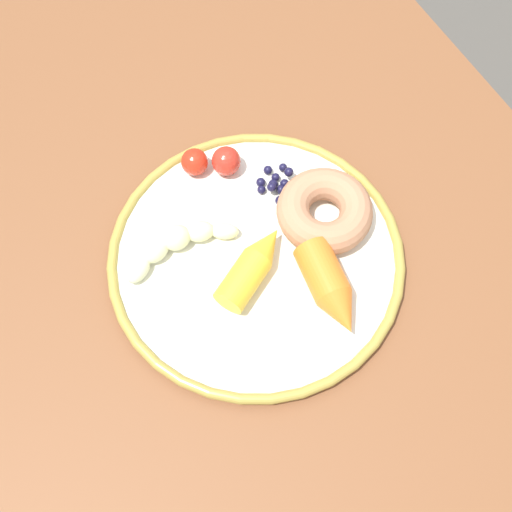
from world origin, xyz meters
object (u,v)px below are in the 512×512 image
Objects in this scene: donut at (325,211)px; tomato_mid at (195,162)px; plate at (256,257)px; carrot_orange at (330,288)px; carrot_yellow at (253,266)px; dining_table at (215,278)px; tomato_near at (226,161)px; blueberry_pile at (277,183)px; banana at (178,242)px.

tomato_mid is at bearing 37.63° from donut.
plate is 3.06× the size of carrot_orange.
dining_table is at bearing 23.86° from carrot_yellow.
tomato_near is at bearing -117.34° from tomato_mid.
plate is at bearing -175.88° from tomato_mid.
carrot_yellow is 1.98× the size of blueberry_pile.
carrot_orange is at bearing 173.32° from blueberry_pile.
donut is 0.17m from tomato_mid.
tomato_near is at bearing -14.91° from carrot_yellow.
dining_table is 0.14m from carrot_yellow.
tomato_mid is (0.22, 0.06, -0.00)m from carrot_orange.
tomato_mid is (0.10, -0.03, 0.12)m from dining_table.
carrot_orange reaches higher than banana.
carrot_yellow is 3.11× the size of tomato_near.
tomato_near is (0.20, 0.02, -0.00)m from carrot_orange.
tomato_mid is (0.13, 0.10, -0.00)m from donut.
dining_table is at bearing 74.85° from donut.
plate is 0.03m from carrot_yellow.
carrot_yellow is (0.07, 0.06, -0.00)m from carrot_orange.
blueberry_pile is at bearing -82.19° from banana.
carrot_orange reaches higher than carrot_yellow.
carrot_yellow is 0.11m from donut.
donut is 0.14m from tomato_near.
carrot_orange is (-0.08, -0.05, 0.02)m from plate.
dining_table is 0.18m from donut.
carrot_orange is at bearing -137.71° from banana.
tomato_near reaches higher than plate.
carrot_orange is 3.15× the size of tomato_near.
blueberry_pile is at bearing 22.44° from donut.
carrot_orange is 1.01× the size of carrot_yellow.
donut reaches higher than carrot_yellow.
donut reaches higher than banana.
dining_table is at bearing 43.00° from plate.
carrot_yellow is at bearing -156.14° from dining_table.
carrot_orange is at bearing -165.23° from tomato_mid.
blueberry_pile is at bearing -131.95° from tomato_mid.
plate is 3.06× the size of donut.
carrot_yellow reaches higher than blueberry_pile.
blueberry_pile is (0.07, -0.07, 0.01)m from plate.
banana is at bearing 42.29° from carrot_orange.
dining_table is 3.27× the size of plate.
carrot_orange reaches higher than plate.
plate is 0.09m from banana.
blueberry_pile is (0.15, -0.02, -0.01)m from carrot_orange.
donut reaches higher than blueberry_pile.
tomato_near is (0.14, -0.04, -0.00)m from carrot_yellow.
tomato_near is at bearing 6.79° from carrot_orange.
dining_table is 34.03× the size of tomato_mid.
plate is at bearing 93.53° from donut.
tomato_near is (0.12, -0.02, 0.02)m from plate.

